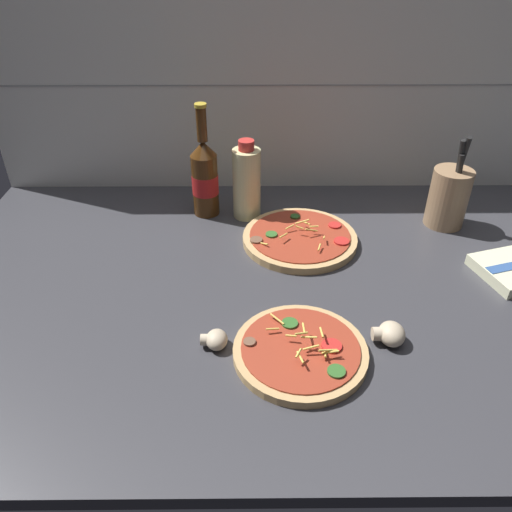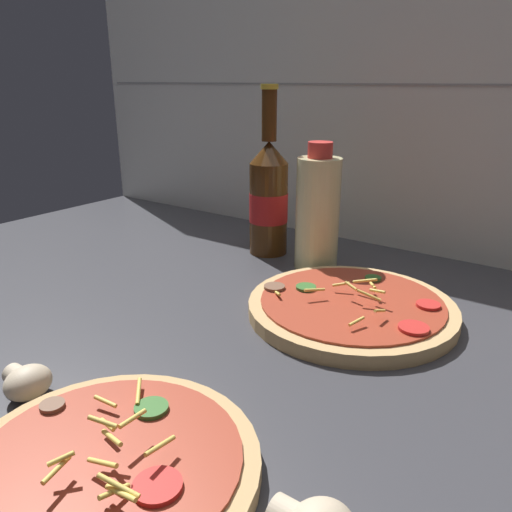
# 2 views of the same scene
# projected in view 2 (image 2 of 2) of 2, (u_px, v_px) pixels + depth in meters

# --- Properties ---
(counter_slab) EXTENTS (1.60, 0.90, 0.03)m
(counter_slab) POSITION_uv_depth(u_px,v_px,m) (303.00, 390.00, 0.50)
(counter_slab) COLOR #38383D
(counter_slab) RESTS_ON ground
(tile_backsplash) EXTENTS (1.60, 0.01, 0.60)m
(tile_backsplash) POSITION_uv_depth(u_px,v_px,m) (462.00, 85.00, 0.75)
(tile_backsplash) COLOR silver
(tile_backsplash) RESTS_ON ground
(pizza_near) EXTENTS (0.23, 0.23, 0.05)m
(pizza_near) POSITION_uv_depth(u_px,v_px,m) (109.00, 467.00, 0.37)
(pizza_near) COLOR tan
(pizza_near) RESTS_ON counter_slab
(pizza_far) EXTENTS (0.26, 0.26, 0.05)m
(pizza_far) POSITION_uv_depth(u_px,v_px,m) (351.00, 308.00, 0.63)
(pizza_far) COLOR tan
(pizza_far) RESTS_ON counter_slab
(beer_bottle) EXTENTS (0.06, 0.06, 0.28)m
(beer_bottle) POSITION_uv_depth(u_px,v_px,m) (269.00, 196.00, 0.83)
(beer_bottle) COLOR #47280F
(beer_bottle) RESTS_ON counter_slab
(oil_bottle) EXTENTS (0.07, 0.07, 0.20)m
(oil_bottle) POSITION_uv_depth(u_px,v_px,m) (318.00, 212.00, 0.77)
(oil_bottle) COLOR beige
(oil_bottle) RESTS_ON counter_slab
(mushroom_left) EXTENTS (0.05, 0.04, 0.03)m
(mushroom_left) POSITION_uv_depth(u_px,v_px,m) (27.00, 382.00, 0.47)
(mushroom_left) COLOR beige
(mushroom_left) RESTS_ON counter_slab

